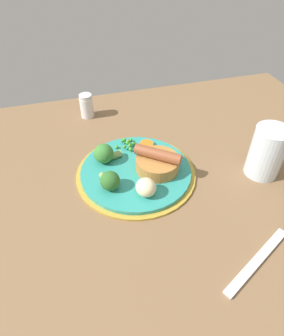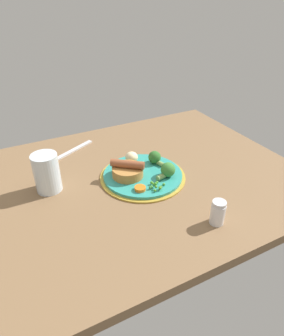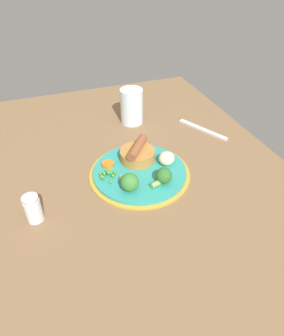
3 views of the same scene
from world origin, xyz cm
name	(u,v)px [view 3 (image 3 of 3)]	position (x,y,z in cm)	size (l,w,h in cm)	color
dining_table	(138,168)	(0.00, 0.00, 1.50)	(110.00, 80.00, 3.00)	brown
dinner_plate	(140,173)	(4.74, -1.03, 3.57)	(27.13, 27.13, 1.40)	#B79333
sausage_pudding	(137,155)	(0.43, -0.34, 6.44)	(9.72, 9.70, 5.45)	#AD7538
pea_pile	(107,174)	(4.54, -9.79, 5.26)	(5.39, 4.68, 1.78)	#3F8F2A
broccoli_floret_near	(163,176)	(11.39, 2.92, 6.40)	(4.20, 6.13, 4.20)	#2D6628
broccoli_floret_far	(129,182)	(10.84, -5.86, 6.59)	(6.61, 4.58, 4.58)	#387A33
potato_chunk_2	(167,158)	(4.62, 6.75, 6.32)	(4.15, 4.38, 3.84)	beige
carrot_slice_0	(108,164)	(-0.17, -8.48, 4.91)	(3.30, 3.30, 1.02)	orange
fork	(203,129)	(-9.87, 26.14, 3.30)	(18.00, 1.60, 0.60)	silver
drinking_glass	(132,106)	(-23.05, 5.97, 8.88)	(7.52, 7.52, 11.77)	silver
salt_shaker	(33,209)	(11.87, -28.57, 6.34)	(3.74, 3.74, 6.77)	silver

